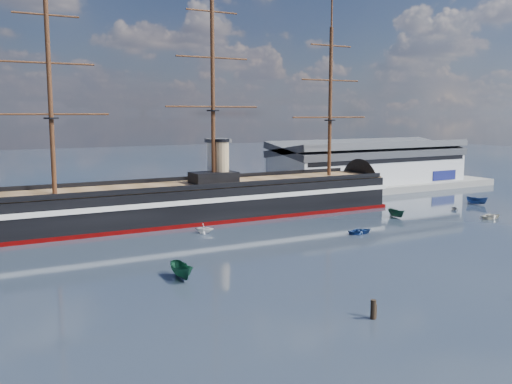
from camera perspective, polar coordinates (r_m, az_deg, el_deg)
ground at (r=113.26m, az=2.30°, el=-3.93°), size 600.00×600.00×0.00m
quay at (r=148.83m, az=-1.86°, el=-1.09°), size 180.00×18.00×2.00m
warehouse at (r=178.51m, az=11.22°, el=2.84°), size 63.00×21.00×11.60m
quay_tower at (r=141.79m, az=-3.80°, el=2.43°), size 5.00×5.00×15.00m
warship at (r=126.04m, az=-5.76°, el=-0.89°), size 113.04×18.08×53.94m
motorboat_a at (r=81.91m, az=-7.41°, el=-8.61°), size 7.19×2.94×2.83m
motorboat_b at (r=112.81m, az=10.43°, el=-4.10°), size 1.39×3.21×1.47m
motorboat_c at (r=131.77m, az=13.85°, el=-2.48°), size 5.99×2.52×2.35m
motorboat_d at (r=111.72m, az=-5.20°, el=-4.12°), size 5.40×6.27×2.15m
motorboat_e at (r=137.20m, az=22.53°, el=-2.45°), size 1.34×3.32×1.55m
motorboat_f at (r=156.64m, az=21.20°, el=-1.17°), size 6.56×4.56×2.47m
motorboat_g at (r=145.85m, az=19.20°, el=-1.71°), size 3.93×2.34×1.35m
piling_near_left at (r=67.60m, az=11.62°, el=-12.32°), size 0.64×0.64×2.94m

